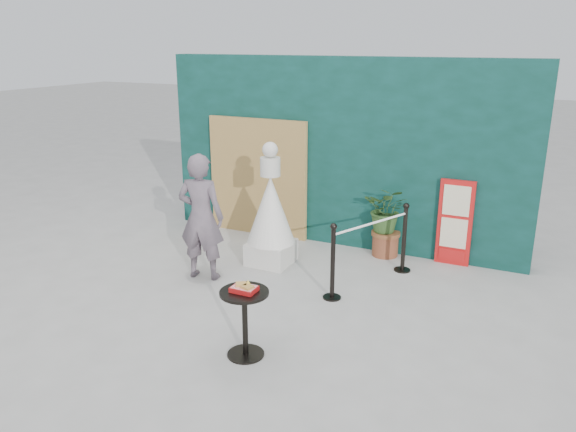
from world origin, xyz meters
The scene contains 10 objects.
ground centered at (0.00, 0.00, 0.00)m, with size 60.00×60.00×0.00m, color #ADAAA5.
back_wall centered at (0.00, 3.15, 1.50)m, with size 6.00×0.30×3.00m, color #0A3027.
bamboo_fence centered at (-1.40, 2.94, 1.00)m, with size 1.80×0.08×2.00m, color tan.
woman centered at (-1.21, 0.94, 0.90)m, with size 0.65×0.43×1.79m, color slate.
menu_board centered at (1.90, 2.95, 0.65)m, with size 0.50×0.07×1.30m.
statue centered at (-0.58, 1.82, 0.76)m, with size 0.72×0.72×1.85m.
cafe_table centered at (0.36, -0.62, 0.50)m, with size 0.52×0.52×0.75m.
food_basket centered at (0.37, -0.62, 0.79)m, with size 0.26×0.19×0.11m.
planter centered at (0.89, 2.86, 0.65)m, with size 0.66×0.57×1.12m.
stanchion_barrier centered at (1.00, 1.73, 0.49)m, with size 0.84×1.54×1.03m.
Camera 1 is at (3.05, -5.22, 3.25)m, focal length 35.00 mm.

